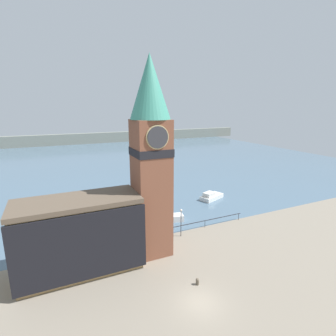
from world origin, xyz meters
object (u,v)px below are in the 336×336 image
(mooring_bollard_near, at_px, (197,281))
(pier_building, at_px, (80,235))
(clock_tower, at_px, (151,154))
(boat_far, at_px, (211,196))
(lamp_post, at_px, (181,217))
(boat_near, at_px, (160,218))

(mooring_bollard_near, bearing_deg, pier_building, 143.92)
(clock_tower, distance_m, boat_far, 24.47)
(lamp_post, bearing_deg, pier_building, -170.41)
(pier_building, bearing_deg, mooring_bollard_near, -36.08)
(pier_building, height_order, lamp_post, pier_building)
(pier_building, distance_m, boat_near, 15.24)
(boat_near, height_order, boat_far, boat_near)
(pier_building, xyz_separation_m, boat_near, (12.66, 7.71, -3.52))
(pier_building, distance_m, boat_far, 29.04)
(clock_tower, relative_size, mooring_bollard_near, 32.66)
(clock_tower, height_order, lamp_post, clock_tower)
(clock_tower, bearing_deg, mooring_bollard_near, -76.67)
(mooring_bollard_near, bearing_deg, clock_tower, 103.33)
(lamp_post, bearing_deg, clock_tower, -158.65)
(pier_building, height_order, mooring_bollard_near, pier_building)
(clock_tower, height_order, boat_far, clock_tower)
(lamp_post, bearing_deg, boat_far, 41.40)
(clock_tower, bearing_deg, lamp_post, 21.35)
(boat_far, distance_m, mooring_bollard_near, 25.68)
(clock_tower, bearing_deg, boat_far, 36.44)
(clock_tower, relative_size, pier_building, 1.79)
(boat_far, bearing_deg, boat_near, -178.64)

